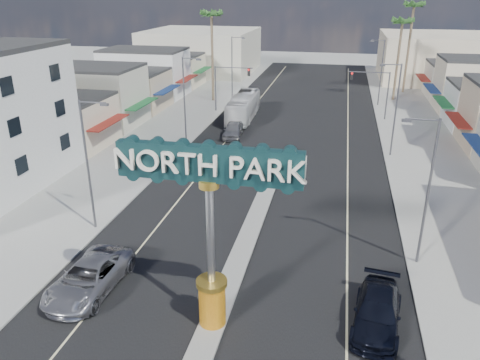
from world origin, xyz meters
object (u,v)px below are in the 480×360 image
at_px(palm_right_far, 414,10).
at_px(gateway_sign, 210,218).
at_px(streetlight_l_far, 233,65).
at_px(streetlight_r_mid, 395,106).
at_px(suv_right, 377,312).
at_px(palm_left_far, 212,19).
at_px(car_parked_left, 233,130).
at_px(traffic_signal_right, 373,86).
at_px(palm_right_mid, 402,25).
at_px(streetlight_l_near, 89,160).
at_px(suv_left, 89,277).
at_px(traffic_signal_left, 229,80).
at_px(city_bus, 243,107).
at_px(streetlight_r_near, 426,186).
at_px(streetlight_l_mid, 186,96).
at_px(streetlight_r_far, 380,69).

bearing_deg(palm_right_far, gateway_sign, -104.03).
bearing_deg(streetlight_l_far, streetlight_r_mid, -46.52).
bearing_deg(streetlight_r_mid, suv_right, -95.52).
xyz_separation_m(palm_left_far, palm_right_far, (28.00, 12.00, 0.89)).
relative_size(streetlight_l_far, car_parked_left, 1.84).
relative_size(palm_left_far, car_parked_left, 2.67).
bearing_deg(traffic_signal_right, palm_right_mid, 72.37).
bearing_deg(streetlight_l_far, streetlight_l_near, -90.00).
relative_size(suv_left, suv_right, 1.14).
distance_m(traffic_signal_left, suv_left, 40.86).
height_order(car_parked_left, city_bus, city_bus).
bearing_deg(streetlight_r_near, streetlight_r_mid, 90.00).
height_order(palm_right_mid, palm_right_far, palm_right_far).
xyz_separation_m(streetlight_l_near, car_parked_left, (4.38, 22.90, -4.23)).
height_order(streetlight_l_near, streetlight_l_mid, same).
xyz_separation_m(palm_left_far, suv_right, (20.89, -46.30, -10.71)).
relative_size(streetlight_l_near, car_parked_left, 1.84).
bearing_deg(traffic_signal_left, car_parked_left, -74.25).
height_order(streetlight_l_far, streetlight_r_mid, same).
xyz_separation_m(gateway_sign, palm_right_mid, (13.00, 54.02, 4.67)).
xyz_separation_m(streetlight_l_far, palm_left_far, (-2.57, -2.00, 6.43)).
bearing_deg(car_parked_left, streetlight_r_mid, -15.03).
bearing_deg(traffic_signal_right, gateway_sign, -102.33).
bearing_deg(traffic_signal_left, suv_right, -67.04).
bearing_deg(suv_right, streetlight_l_far, 117.96).
distance_m(streetlight_l_far, streetlight_r_far, 20.87).
distance_m(suv_left, suv_right, 15.21).
bearing_deg(streetlight_r_near, palm_left_far, 120.36).
height_order(traffic_signal_right, streetlight_l_mid, streetlight_l_mid).
distance_m(streetlight_l_near, streetlight_r_far, 46.90).
xyz_separation_m(palm_left_far, city_bus, (6.42, -9.02, -9.93)).
bearing_deg(palm_right_mid, car_parked_left, -129.53).
bearing_deg(suv_right, traffic_signal_left, 120.15).
distance_m(palm_left_far, suv_left, 48.21).
bearing_deg(streetlight_r_far, streetlight_l_mid, -133.48).
xyz_separation_m(palm_right_far, car_parked_left, (-21.06, -29.10, -11.55)).
distance_m(streetlight_l_near, palm_left_far, 40.59).
bearing_deg(traffic_signal_right, streetlight_r_near, -87.90).
xyz_separation_m(traffic_signal_left, palm_right_far, (24.18, 18.01, 8.11)).
xyz_separation_m(streetlight_l_mid, car_parked_left, (4.38, 2.90, -4.23)).
relative_size(gateway_sign, streetlight_r_mid, 1.02).
relative_size(streetlight_l_mid, city_bus, 0.80).
xyz_separation_m(traffic_signal_right, city_bus, (-15.77, -3.01, -2.71)).
xyz_separation_m(traffic_signal_left, suv_right, (17.07, -40.30, -3.49)).
height_order(streetlight_l_mid, suv_left, streetlight_l_mid).
relative_size(gateway_sign, streetlight_r_near, 1.02).
relative_size(streetlight_r_near, streetlight_r_mid, 1.00).
xyz_separation_m(streetlight_r_far, suv_right, (-2.54, -48.30, -4.28)).
bearing_deg(streetlight_r_far, streetlight_l_far, 180.00).
xyz_separation_m(streetlight_r_mid, palm_right_far, (4.57, 32.00, 7.32)).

